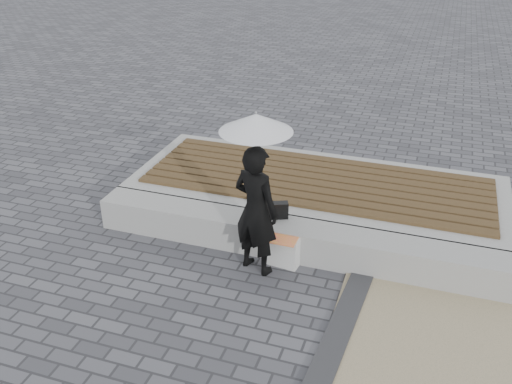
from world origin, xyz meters
The scene contains 9 objects.
ground centered at (0.00, 0.00, 0.00)m, with size 80.00×80.00×0.00m, color #515157.
seating_ledge centered at (0.00, 1.60, 0.20)m, with size 5.00×0.45×0.40m, color gray.
timber_platform centered at (0.00, 2.80, 0.20)m, with size 5.00×2.00×0.40m, color #A1A19C.
timber_decking centered at (0.00, 2.80, 0.42)m, with size 4.60×1.60×0.04m, color brown, non-canonical shape.
woman centered at (-0.32, 1.16, 0.77)m, with size 0.56×0.37×1.54m, color black.
parasol centered at (-0.32, 1.16, 1.80)m, with size 0.77×0.77×0.99m.
handbag centered at (-0.25, 1.69, 0.50)m, with size 0.29×0.10×0.21m, color black.
canvas_tote centered at (-0.04, 1.32, 0.19)m, with size 0.36×0.15×0.38m, color beige.
magazine centered at (-0.04, 1.27, 0.38)m, with size 0.33×0.24×0.01m, color #DC3752.
Camera 1 is at (1.41, -3.98, 3.84)m, focal length 39.65 mm.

